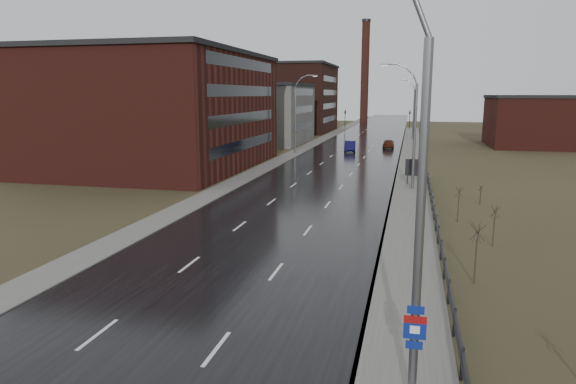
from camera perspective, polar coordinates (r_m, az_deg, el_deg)
The scene contains 23 objects.
road at distance 72.28m, azimuth 6.64°, elevation 3.90°, with size 14.00×300.00×0.06m, color black.
sidewalk_right at distance 47.05m, azimuth 13.38°, elevation 0.04°, with size 3.20×180.00×0.18m, color #595651.
curb_right at distance 47.07m, azimuth 11.53°, elevation 0.12°, with size 0.16×180.00×0.18m, color slate.
sidewalk_left at distance 73.69m, azimuth 0.29°, elevation 4.13°, with size 2.40×260.00×0.12m, color #595651.
warehouse_near at distance 63.54m, azimuth -14.35°, elevation 8.79°, with size 22.44×28.56×13.50m.
warehouse_mid at distance 93.16m, azimuth -3.09°, elevation 8.73°, with size 16.32×20.40×10.50m.
warehouse_far at distance 123.35m, azimuth -1.35°, elevation 10.41°, with size 26.52×24.48×15.50m.
building_right at distance 95.88m, azimuth 26.82°, elevation 7.05°, with size 18.36×16.32×8.50m.
smokestack at distance 162.05m, azimuth 8.54°, elevation 13.14°, with size 2.70×2.70×30.70m.
streetlight_main at distance 13.51m, azimuth 13.20°, elevation -0.54°, with size 3.91×0.29×12.11m.
streetlight_right_mid at distance 47.34m, azimuth 13.57°, elevation 7.12°, with size 3.36×0.28×11.35m.
streetlight_left at distance 75.08m, azimuth 1.02°, elevation 8.68°, with size 3.36×0.28×11.35m.
streetlight_right_far at distance 101.30m, azimuth 13.63°, elevation 8.94°, with size 3.36×0.28×11.35m.
guardrail at distance 30.67m, azimuth 16.45°, elevation -4.63°, with size 0.10×53.05×1.10m.
shrub_c at distance 25.24m, azimuth 20.17°, elevation -6.27°, with size 0.67×0.71×2.86m.
shrub_d at distance 31.78m, azimuth 21.93°, elevation -3.40°, with size 0.57×0.60×2.39m.
shrub_e at distance 37.01m, azimuth 18.42°, elevation -1.20°, with size 0.58×0.61×2.44m.
shrub_f at distance 43.49m, azimuth 20.61°, elevation -0.24°, with size 0.38×0.40×1.57m.
billboard at distance 49.95m, azimuth 14.06°, elevation 2.56°, with size 2.03×0.17×2.63m.
traffic_light_left at distance 132.35m, azimuth 6.38°, elevation 9.01°, with size 0.58×2.73×5.30m.
traffic_light_right at distance 131.32m, azimuth 13.40°, elevation 8.77°, with size 0.58×2.73×5.30m.
car_near at distance 78.83m, azimuth 6.90°, elevation 5.03°, with size 1.68×4.81×1.58m, color #0E0C3C.
car_far at distance 84.55m, azimuth 11.10°, elevation 5.26°, with size 1.77×4.40×1.50m, color #46170B.
Camera 1 is at (8.47, -11.26, 8.66)m, focal length 32.00 mm.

